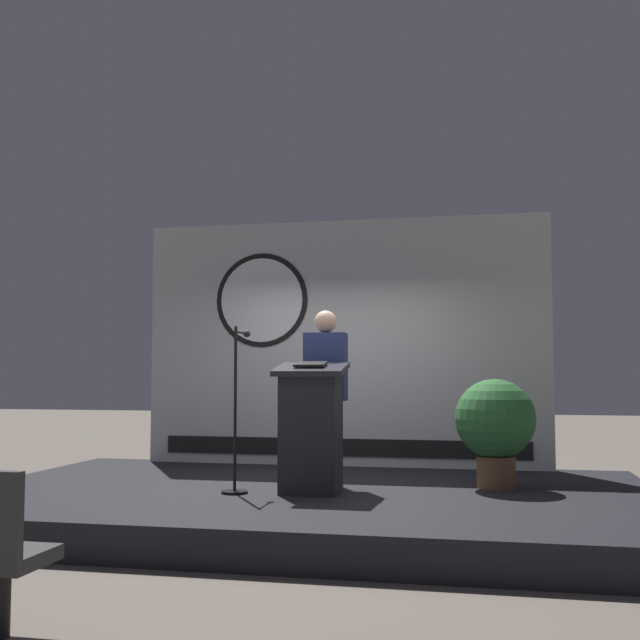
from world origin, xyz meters
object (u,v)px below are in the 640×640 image
Objects in this scene: podium at (311,428)px; microphone_stand at (237,434)px; speaker_person at (326,396)px; potted_plant at (495,423)px.

podium is 0.68m from microphone_stand.
speaker_person is 1.64m from potted_plant.
microphone_stand is 2.44m from potted_plant.
speaker_person is 0.98m from microphone_stand.
podium is 0.70× the size of speaker_person.
microphone_stand is at bearing -161.64° from potted_plant.
speaker_person reaches higher than podium.
speaker_person is at bearing -173.47° from potted_plant.
potted_plant is (1.61, 0.18, -0.26)m from speaker_person.
potted_plant is at bearing 6.53° from speaker_person.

